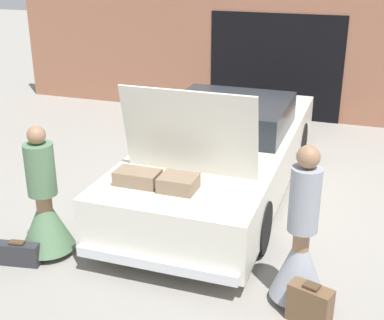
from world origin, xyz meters
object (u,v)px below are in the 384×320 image
car (224,151)px  suitcase_beside_right_person (310,305)px  person_left (45,210)px  person_right (300,249)px  suitcase_beside_left_person (18,254)px

car → suitcase_beside_right_person: bearing=-58.9°
person_left → person_right: person_right is taller
person_right → suitcase_beside_right_person: size_ratio=3.74×
person_right → person_left: bearing=100.1°
suitcase_beside_left_person → person_right: bearing=6.4°
car → suitcase_beside_left_person: (-1.67, -2.80, -0.47)m
car → suitcase_beside_right_person: 3.24m
car → person_right: (1.49, -2.44, 0.02)m
suitcase_beside_right_person → suitcase_beside_left_person: bearing=-179.2°
person_left → person_right: size_ratio=0.93×
car → suitcase_beside_right_person: (1.66, -2.75, -0.40)m
car → suitcase_beside_right_person: car is taller
person_left → suitcase_beside_right_person: size_ratio=3.47×
person_left → suitcase_beside_right_person: (3.15, -0.30, -0.36)m
person_right → suitcase_beside_left_person: person_right is taller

